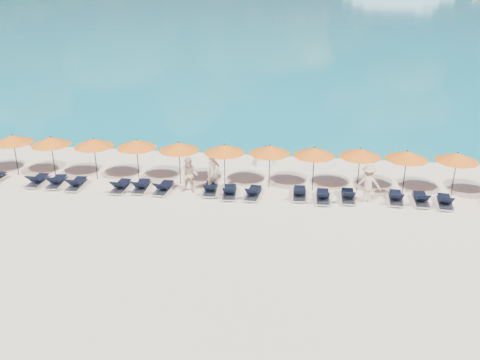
# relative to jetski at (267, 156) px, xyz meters

# --- Properties ---
(ground) EXTENTS (1400.00, 1400.00, 0.00)m
(ground) POSITION_rel_jetski_xyz_m (-0.80, -8.99, -0.31)
(ground) COLOR beige
(headland_main) EXTENTS (374.00, 242.00, 126.50)m
(headland_main) POSITION_rel_jetski_xyz_m (-300.80, 531.01, -38.31)
(headland_main) COLOR black
(headland_main) RESTS_ON ground
(headland_small) EXTENTS (162.00, 126.00, 85.50)m
(headland_small) POSITION_rel_jetski_xyz_m (-150.80, 551.01, -35.31)
(headland_small) COLOR black
(headland_small) RESTS_ON ground
(jetski) EXTENTS (0.98, 2.17, 0.75)m
(jetski) POSITION_rel_jetski_xyz_m (0.00, 0.00, 0.00)
(jetski) COLOR silver
(jetski) RESTS_ON ground
(beachgoer_a) EXTENTS (0.83, 0.78, 1.90)m
(beachgoer_a) POSITION_rel_jetski_xyz_m (-2.33, -4.57, 0.64)
(beachgoer_a) COLOR tan
(beachgoer_a) RESTS_ON ground
(beachgoer_b) EXTENTS (0.92, 0.57, 1.81)m
(beachgoer_b) POSITION_rel_jetski_xyz_m (-3.45, -4.97, 0.60)
(beachgoer_b) COLOR tan
(beachgoer_b) RESTS_ON ground
(beachgoer_c) EXTENTS (1.23, 0.61, 1.87)m
(beachgoer_c) POSITION_rel_jetski_xyz_m (5.18, -5.00, 0.62)
(beachgoer_c) COLOR tan
(beachgoer_c) RESTS_ON ground
(umbrella_1) EXTENTS (2.10, 2.10, 2.28)m
(umbrella_1) POSITION_rel_jetski_xyz_m (-13.13, -3.80, 1.71)
(umbrella_1) COLOR black
(umbrella_1) RESTS_ON ground
(umbrella_2) EXTENTS (2.10, 2.10, 2.28)m
(umbrella_2) POSITION_rel_jetski_xyz_m (-11.00, -3.87, 1.71)
(umbrella_2) COLOR black
(umbrella_2) RESTS_ON ground
(umbrella_3) EXTENTS (2.10, 2.10, 2.28)m
(umbrella_3) POSITION_rel_jetski_xyz_m (-8.68, -3.85, 1.71)
(umbrella_3) COLOR black
(umbrella_3) RESTS_ON ground
(umbrella_4) EXTENTS (2.10, 2.10, 2.28)m
(umbrella_4) POSITION_rel_jetski_xyz_m (-6.43, -3.75, 1.71)
(umbrella_4) COLOR black
(umbrella_4) RESTS_ON ground
(umbrella_5) EXTENTS (2.10, 2.10, 2.28)m
(umbrella_5) POSITION_rel_jetski_xyz_m (-4.17, -3.91, 1.71)
(umbrella_5) COLOR black
(umbrella_5) RESTS_ON ground
(umbrella_6) EXTENTS (2.10, 2.10, 2.28)m
(umbrella_6) POSITION_rel_jetski_xyz_m (-1.84, -3.96, 1.71)
(umbrella_6) COLOR black
(umbrella_6) RESTS_ON ground
(umbrella_7) EXTENTS (2.10, 2.10, 2.28)m
(umbrella_7) POSITION_rel_jetski_xyz_m (0.41, -3.81, 1.71)
(umbrella_7) COLOR black
(umbrella_7) RESTS_ON ground
(umbrella_8) EXTENTS (2.10, 2.10, 2.28)m
(umbrella_8) POSITION_rel_jetski_xyz_m (2.60, -3.85, 1.71)
(umbrella_8) COLOR black
(umbrella_8) RESTS_ON ground
(umbrella_9) EXTENTS (2.10, 2.10, 2.28)m
(umbrella_9) POSITION_rel_jetski_xyz_m (4.82, -3.72, 1.71)
(umbrella_9) COLOR black
(umbrella_9) RESTS_ON ground
(umbrella_10) EXTENTS (2.10, 2.10, 2.28)m
(umbrella_10) POSITION_rel_jetski_xyz_m (7.03, -3.81, 1.71)
(umbrella_10) COLOR black
(umbrella_10) RESTS_ON ground
(umbrella_11) EXTENTS (2.10, 2.10, 2.28)m
(umbrella_11) POSITION_rel_jetski_xyz_m (9.36, -3.78, 1.71)
(umbrella_11) COLOR black
(umbrella_11) RESTS_ON ground
(lounger_3) EXTENTS (0.65, 1.71, 0.66)m
(lounger_3) POSITION_rel_jetski_xyz_m (-11.44, -4.97, -0.07)
(lounger_3) COLOR silver
(lounger_3) RESTS_ON ground
(lounger_4) EXTENTS (0.78, 1.75, 0.66)m
(lounger_4) POSITION_rel_jetski_xyz_m (-10.39, -5.01, -0.07)
(lounger_4) COLOR silver
(lounger_4) RESTS_ON ground
(lounger_5) EXTENTS (0.66, 1.71, 0.66)m
(lounger_5) POSITION_rel_jetski_xyz_m (-9.27, -5.16, -0.07)
(lounger_5) COLOR silver
(lounger_5) RESTS_ON ground
(lounger_6) EXTENTS (0.67, 1.72, 0.66)m
(lounger_6) POSITION_rel_jetski_xyz_m (-6.93, -5.18, -0.07)
(lounger_6) COLOR silver
(lounger_6) RESTS_ON ground
(lounger_7) EXTENTS (0.68, 1.72, 0.66)m
(lounger_7) POSITION_rel_jetski_xyz_m (-5.91, -5.05, -0.07)
(lounger_7) COLOR silver
(lounger_7) RESTS_ON ground
(lounger_8) EXTENTS (0.77, 1.75, 0.66)m
(lounger_8) POSITION_rel_jetski_xyz_m (-4.75, -5.12, -0.07)
(lounger_8) COLOR silver
(lounger_8) RESTS_ON ground
(lounger_9) EXTENTS (0.72, 1.74, 0.66)m
(lounger_9) POSITION_rel_jetski_xyz_m (-2.41, -4.95, -0.07)
(lounger_9) COLOR silver
(lounger_9) RESTS_ON ground
(lounger_10) EXTENTS (0.73, 1.74, 0.66)m
(lounger_10) POSITION_rel_jetski_xyz_m (-1.42, -5.21, -0.07)
(lounger_10) COLOR silver
(lounger_10) RESTS_ON ground
(lounger_11) EXTENTS (0.77, 1.75, 0.66)m
(lounger_11) POSITION_rel_jetski_xyz_m (-0.25, -5.19, -0.07)
(lounger_11) COLOR silver
(lounger_11) RESTS_ON ground
(lounger_12) EXTENTS (0.66, 1.71, 0.66)m
(lounger_12) POSITION_rel_jetski_xyz_m (1.98, -4.95, -0.07)
(lounger_12) COLOR silver
(lounger_12) RESTS_ON ground
(lounger_13) EXTENTS (0.64, 1.71, 0.66)m
(lounger_13) POSITION_rel_jetski_xyz_m (3.10, -5.19, -0.07)
(lounger_13) COLOR silver
(lounger_13) RESTS_ON ground
(lounger_14) EXTENTS (0.62, 1.70, 0.66)m
(lounger_14) POSITION_rel_jetski_xyz_m (4.30, -4.98, -0.07)
(lounger_14) COLOR silver
(lounger_14) RESTS_ON ground
(lounger_15) EXTENTS (0.73, 1.74, 0.66)m
(lounger_15) POSITION_rel_jetski_xyz_m (6.55, -4.88, -0.07)
(lounger_15) COLOR silver
(lounger_15) RESTS_ON ground
(lounger_16) EXTENTS (0.66, 1.71, 0.66)m
(lounger_16) POSITION_rel_jetski_xyz_m (7.71, -4.90, -0.07)
(lounger_16) COLOR silver
(lounger_16) RESTS_ON ground
(lounger_17) EXTENTS (0.79, 1.75, 0.66)m
(lounger_17) POSITION_rel_jetski_xyz_m (8.77, -5.05, -0.07)
(lounger_17) COLOR silver
(lounger_17) RESTS_ON ground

